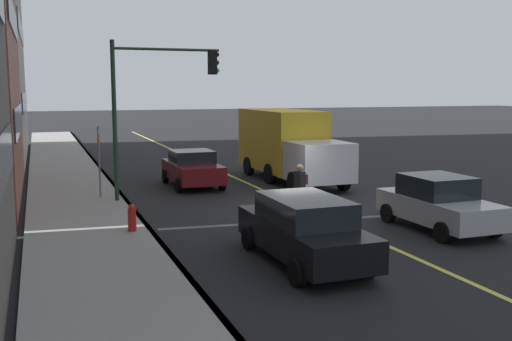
{
  "coord_description": "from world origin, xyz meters",
  "views": [
    {
      "loc": [
        -19.11,
        8.77,
        4.24
      ],
      "look_at": [
        -2.08,
        2.47,
        1.72
      ],
      "focal_mm": 41.51,
      "sensor_mm": 36.0,
      "label": 1
    }
  ],
  "objects_px": {
    "street_sign_post": "(99,157)",
    "car_silver": "(438,203)",
    "truck_yellow": "(288,144)",
    "fire_hydrant": "(132,220)",
    "pedestrian_with_backpack": "(300,185)",
    "car_maroon": "(192,168)",
    "traffic_light_mast": "(155,93)",
    "car_black": "(304,229)"
  },
  "relations": [
    {
      "from": "car_maroon",
      "to": "truck_yellow",
      "type": "xyz_separation_m",
      "value": [
        0.12,
        -4.56,
        0.91
      ]
    },
    {
      "from": "car_silver",
      "to": "car_maroon",
      "type": "bearing_deg",
      "value": 25.83
    },
    {
      "from": "car_black",
      "to": "pedestrian_with_backpack",
      "type": "bearing_deg",
      "value": -23.56
    },
    {
      "from": "car_silver",
      "to": "car_maroon",
      "type": "relative_size",
      "value": 1.0
    },
    {
      "from": "traffic_light_mast",
      "to": "car_silver",
      "type": "bearing_deg",
      "value": -136.0
    },
    {
      "from": "truck_yellow",
      "to": "fire_hydrant",
      "type": "distance_m",
      "value": 11.69
    },
    {
      "from": "truck_yellow",
      "to": "fire_hydrant",
      "type": "xyz_separation_m",
      "value": [
        -8.08,
        8.37,
        -1.23
      ]
    },
    {
      "from": "traffic_light_mast",
      "to": "car_maroon",
      "type": "bearing_deg",
      "value": -35.58
    },
    {
      "from": "car_silver",
      "to": "fire_hydrant",
      "type": "height_order",
      "value": "car_silver"
    },
    {
      "from": "car_maroon",
      "to": "pedestrian_with_backpack",
      "type": "xyz_separation_m",
      "value": [
        -6.88,
        -2.0,
        0.21
      ]
    },
    {
      "from": "car_silver",
      "to": "traffic_light_mast",
      "type": "xyz_separation_m",
      "value": [
        7.37,
        7.12,
        3.27
      ]
    },
    {
      "from": "traffic_light_mast",
      "to": "car_black",
      "type": "bearing_deg",
      "value": -168.49
    },
    {
      "from": "pedestrian_with_backpack",
      "to": "street_sign_post",
      "type": "height_order",
      "value": "street_sign_post"
    },
    {
      "from": "car_maroon",
      "to": "fire_hydrant",
      "type": "bearing_deg",
      "value": 154.4
    },
    {
      "from": "car_silver",
      "to": "car_black",
      "type": "relative_size",
      "value": 0.87
    },
    {
      "from": "street_sign_post",
      "to": "car_silver",
      "type": "bearing_deg",
      "value": -132.4
    },
    {
      "from": "pedestrian_with_backpack",
      "to": "fire_hydrant",
      "type": "height_order",
      "value": "pedestrian_with_backpack"
    },
    {
      "from": "car_silver",
      "to": "fire_hydrant",
      "type": "bearing_deg",
      "value": 74.92
    },
    {
      "from": "car_silver",
      "to": "traffic_light_mast",
      "type": "height_order",
      "value": "traffic_light_mast"
    },
    {
      "from": "car_silver",
      "to": "truck_yellow",
      "type": "xyz_separation_m",
      "value": [
        10.45,
        0.45,
        0.88
      ]
    },
    {
      "from": "street_sign_post",
      "to": "car_maroon",
      "type": "bearing_deg",
      "value": -64.03
    },
    {
      "from": "car_silver",
      "to": "truck_yellow",
      "type": "distance_m",
      "value": 10.5
    },
    {
      "from": "car_silver",
      "to": "car_maroon",
      "type": "distance_m",
      "value": 11.48
    },
    {
      "from": "car_silver",
      "to": "traffic_light_mast",
      "type": "relative_size",
      "value": 0.69
    },
    {
      "from": "fire_hydrant",
      "to": "car_silver",
      "type": "bearing_deg",
      "value": -105.08
    },
    {
      "from": "car_maroon",
      "to": "fire_hydrant",
      "type": "height_order",
      "value": "car_maroon"
    },
    {
      "from": "fire_hydrant",
      "to": "traffic_light_mast",
      "type": "bearing_deg",
      "value": -18.73
    },
    {
      "from": "car_black",
      "to": "pedestrian_with_backpack",
      "type": "height_order",
      "value": "pedestrian_with_backpack"
    },
    {
      "from": "car_black",
      "to": "pedestrian_with_backpack",
      "type": "relative_size",
      "value": 2.78
    },
    {
      "from": "car_silver",
      "to": "truck_yellow",
      "type": "bearing_deg",
      "value": 2.44
    },
    {
      "from": "car_black",
      "to": "pedestrian_with_backpack",
      "type": "distance_m",
      "value": 5.66
    },
    {
      "from": "car_silver",
      "to": "pedestrian_with_backpack",
      "type": "relative_size",
      "value": 2.42
    },
    {
      "from": "pedestrian_with_backpack",
      "to": "street_sign_post",
      "type": "relative_size",
      "value": 0.6
    },
    {
      "from": "truck_yellow",
      "to": "traffic_light_mast",
      "type": "bearing_deg",
      "value": 114.77
    },
    {
      "from": "car_silver",
      "to": "car_black",
      "type": "height_order",
      "value": "car_silver"
    },
    {
      "from": "fire_hydrant",
      "to": "pedestrian_with_backpack",
      "type": "bearing_deg",
      "value": -79.52
    },
    {
      "from": "truck_yellow",
      "to": "pedestrian_with_backpack",
      "type": "relative_size",
      "value": 4.71
    },
    {
      "from": "car_silver",
      "to": "pedestrian_with_backpack",
      "type": "xyz_separation_m",
      "value": [
        3.45,
        3.0,
        0.18
      ]
    },
    {
      "from": "car_silver",
      "to": "street_sign_post",
      "type": "height_order",
      "value": "street_sign_post"
    },
    {
      "from": "car_black",
      "to": "truck_yellow",
      "type": "xyz_separation_m",
      "value": [
        12.19,
        -4.82,
        0.85
      ]
    },
    {
      "from": "car_maroon",
      "to": "street_sign_post",
      "type": "distance_m",
      "value": 4.66
    },
    {
      "from": "pedestrian_with_backpack",
      "to": "traffic_light_mast",
      "type": "bearing_deg",
      "value": 46.38
    }
  ]
}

